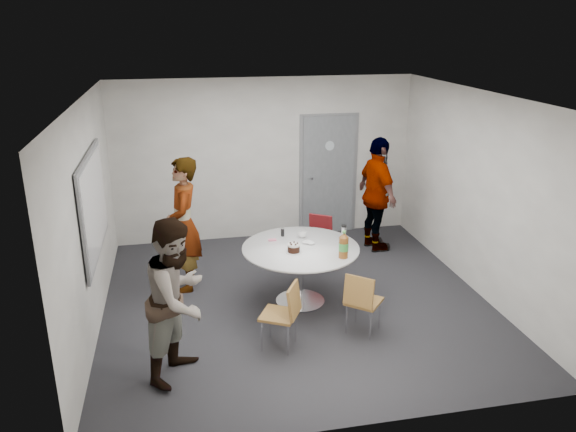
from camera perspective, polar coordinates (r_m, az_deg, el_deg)
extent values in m
plane|color=#232327|center=(7.58, 0.86, -8.65)|extent=(5.00, 5.00, 0.00)
plane|color=silver|center=(6.75, 0.98, 12.04)|extent=(5.00, 5.00, 0.00)
plane|color=#B2AEA8|center=(9.42, -2.36, 5.75)|extent=(5.00, 0.00, 5.00)
plane|color=#B2AEA8|center=(6.98, -19.55, -0.25)|extent=(0.00, 5.00, 5.00)
plane|color=#B2AEA8|center=(7.95, 18.81, 2.16)|extent=(0.00, 5.00, 5.00)
plane|color=#B2AEA8|center=(4.83, 7.36, -8.04)|extent=(5.00, 0.00, 5.00)
cube|color=slate|center=(9.70, 4.13, 4.14)|extent=(0.90, 0.05, 2.05)
cube|color=slate|center=(9.72, 4.09, 4.17)|extent=(1.02, 0.04, 2.12)
cylinder|color=#B2BFC6|center=(9.55, 4.26, 7.13)|extent=(0.16, 0.01, 0.16)
cylinder|color=silver|center=(9.57, 2.38, 3.92)|extent=(0.04, 0.14, 0.04)
cube|color=slate|center=(7.14, -19.17, 1.05)|extent=(0.03, 1.90, 1.25)
cube|color=white|center=(7.13, -19.01, 1.06)|extent=(0.01, 1.78, 1.13)
cylinder|color=white|center=(7.24, 1.29, -3.27)|extent=(1.51, 1.51, 0.03)
cylinder|color=silver|center=(7.40, 1.27, -6.02)|extent=(0.09, 0.09, 0.74)
cylinder|color=silver|center=(7.57, 1.25, -8.61)|extent=(0.65, 0.65, 0.02)
cylinder|color=white|center=(7.07, 0.59, -3.67)|extent=(0.20, 0.20, 0.01)
cylinder|color=black|center=(7.06, 0.59, -3.34)|extent=(0.15, 0.15, 0.08)
cylinder|color=silver|center=(7.04, 0.59, -2.95)|extent=(0.16, 0.16, 0.02)
cylinder|color=brown|center=(6.90, 5.66, -3.20)|extent=(0.12, 0.12, 0.27)
cylinder|color=green|center=(6.90, 5.67, -3.12)|extent=(0.12, 0.12, 0.10)
cone|color=brown|center=(6.84, 5.71, -1.95)|extent=(0.11, 0.11, 0.06)
cylinder|color=#55A149|center=(6.83, 5.72, -1.62)|extent=(0.04, 0.04, 0.03)
imported|color=white|center=(7.54, 1.48, -1.86)|extent=(0.16, 0.16, 0.09)
cylinder|color=black|center=(7.58, -0.55, -1.66)|extent=(0.05, 0.05, 0.11)
cylinder|color=silver|center=(7.49, 5.69, -1.75)|extent=(0.07, 0.07, 0.17)
cylinder|color=black|center=(7.45, 5.71, -1.02)|extent=(0.07, 0.07, 0.03)
cube|color=#D76B88|center=(7.44, -1.61, -2.44)|extent=(0.11, 0.05, 0.02)
ellipsoid|color=silver|center=(7.33, 2.08, -2.72)|extent=(0.19, 0.19, 0.03)
cube|color=brown|center=(6.43, -0.95, -10.02)|extent=(0.52, 0.52, 0.03)
cube|color=brown|center=(6.28, 0.64, -8.59)|extent=(0.24, 0.36, 0.36)
cylinder|color=silver|center=(6.70, -1.81, -10.73)|extent=(0.02, 0.02, 0.41)
cylinder|color=silver|center=(6.45, -2.70, -12.04)|extent=(0.02, 0.02, 0.41)
cylinder|color=silver|center=(6.62, 0.77, -11.12)|extent=(0.02, 0.02, 0.41)
cylinder|color=silver|center=(6.36, -0.01, -12.46)|extent=(0.02, 0.02, 0.41)
cube|color=brown|center=(6.78, 7.71, -8.58)|extent=(0.53, 0.53, 0.03)
cube|color=brown|center=(6.54, 7.20, -7.64)|extent=(0.32, 0.29, 0.36)
cylinder|color=silver|center=(6.96, 9.28, -9.77)|extent=(0.02, 0.02, 0.40)
cylinder|color=silver|center=(7.05, 6.94, -9.25)|extent=(0.02, 0.02, 0.40)
cylinder|color=silver|center=(6.71, 8.37, -10.90)|extent=(0.02, 0.02, 0.40)
cylinder|color=silver|center=(6.80, 5.94, -10.34)|extent=(0.02, 0.02, 0.40)
cube|color=maroon|center=(8.41, 2.93, -2.70)|extent=(0.52, 0.52, 0.03)
cube|color=maroon|center=(8.50, 3.35, -0.99)|extent=(0.35, 0.27, 0.36)
cylinder|color=silver|center=(8.41, 1.58, -4.20)|extent=(0.02, 0.02, 0.41)
cylinder|color=silver|center=(8.32, 3.57, -4.51)|extent=(0.02, 0.02, 0.41)
cylinder|color=silver|center=(8.67, 2.29, -3.45)|extent=(0.02, 0.02, 0.41)
cylinder|color=silver|center=(8.58, 4.21, -3.74)|extent=(0.02, 0.02, 0.41)
imported|color=#A5C6EA|center=(7.74, -10.53, -0.87)|extent=(0.48, 0.70, 1.86)
imported|color=white|center=(5.88, -11.12, -8.26)|extent=(1.00, 1.06, 1.74)
imported|color=black|center=(9.04, 9.04, 2.15)|extent=(0.60, 1.14, 1.85)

